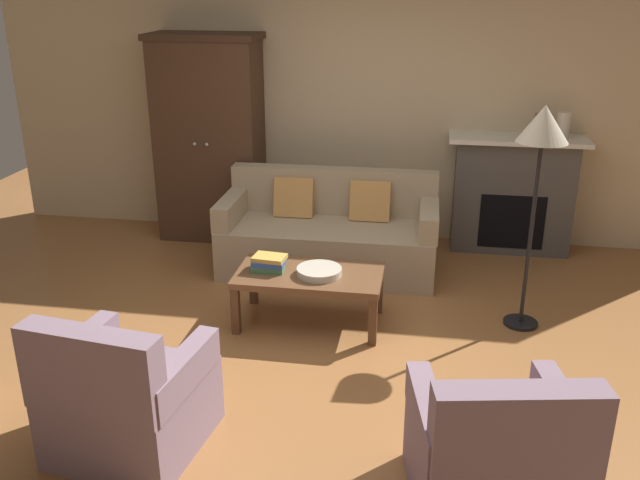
# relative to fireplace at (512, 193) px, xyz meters

# --- Properties ---
(ground_plane) EXTENTS (9.60, 9.60, 0.00)m
(ground_plane) POSITION_rel_fireplace_xyz_m (-1.55, -2.30, -0.57)
(ground_plane) COLOR #9E6638
(back_wall) EXTENTS (7.20, 0.10, 2.80)m
(back_wall) POSITION_rel_fireplace_xyz_m (-1.55, 0.25, 0.83)
(back_wall) COLOR beige
(back_wall) RESTS_ON ground
(fireplace) EXTENTS (1.26, 0.48, 1.12)m
(fireplace) POSITION_rel_fireplace_xyz_m (0.00, 0.00, 0.00)
(fireplace) COLOR #4C4947
(fireplace) RESTS_ON ground
(armoire) EXTENTS (1.06, 0.57, 2.01)m
(armoire) POSITION_rel_fireplace_xyz_m (-2.95, -0.08, 0.44)
(armoire) COLOR #472D1E
(armoire) RESTS_ON ground
(couch) EXTENTS (1.93, 0.86, 0.86)m
(couch) POSITION_rel_fireplace_xyz_m (-1.65, -0.73, -0.25)
(couch) COLOR tan
(couch) RESTS_ON ground
(coffee_table) EXTENTS (1.10, 0.60, 0.42)m
(coffee_table) POSITION_rel_fireplace_xyz_m (-1.64, -1.82, -0.20)
(coffee_table) COLOR brown
(coffee_table) RESTS_ON ground
(fruit_bowl) EXTENTS (0.34, 0.34, 0.06)m
(fruit_bowl) POSITION_rel_fireplace_xyz_m (-1.56, -1.85, -0.12)
(fruit_bowl) COLOR beige
(fruit_bowl) RESTS_ON coffee_table
(book_stack) EXTENTS (0.26, 0.19, 0.11)m
(book_stack) POSITION_rel_fireplace_xyz_m (-1.95, -1.82, -0.09)
(book_stack) COLOR #427A4C
(book_stack) RESTS_ON coffee_table
(mantel_vase_bronze) EXTENTS (0.12, 0.12, 0.22)m
(mantel_vase_bronze) POSITION_rel_fireplace_xyz_m (0.18, -0.02, 0.66)
(mantel_vase_bronze) COLOR olive
(mantel_vase_bronze) RESTS_ON fireplace
(mantel_vase_cream) EXTENTS (0.12, 0.12, 0.24)m
(mantel_vase_cream) POSITION_rel_fireplace_xyz_m (0.38, -0.02, 0.67)
(mantel_vase_cream) COLOR beige
(mantel_vase_cream) RESTS_ON fireplace
(armchair_near_left) EXTENTS (0.87, 0.86, 0.88)m
(armchair_near_left) POSITION_rel_fireplace_xyz_m (-2.37, -3.47, -0.25)
(armchair_near_left) COLOR gray
(armchair_near_left) RESTS_ON ground
(armchair_near_right) EXTENTS (0.90, 0.90, 0.88)m
(armchair_near_right) POSITION_rel_fireplace_xyz_m (-0.39, -3.64, -0.25)
(armchair_near_right) COLOR gray
(armchair_near_right) RESTS_ON ground
(floor_lamp) EXTENTS (0.36, 0.36, 1.68)m
(floor_lamp) POSITION_rel_fireplace_xyz_m (-0.03, -1.59, 0.89)
(floor_lamp) COLOR black
(floor_lamp) RESTS_ON ground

